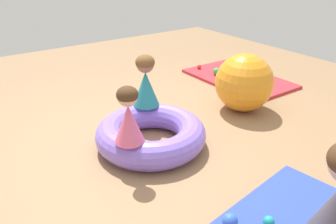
{
  "coord_description": "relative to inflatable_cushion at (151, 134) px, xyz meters",
  "views": [
    {
      "loc": [
        2.51,
        -1.45,
        1.72
      ],
      "look_at": [
        0.08,
        0.25,
        0.31
      ],
      "focal_mm": 36.59,
      "sensor_mm": 36.0,
      "label": 1
    }
  ],
  "objects": [
    {
      "name": "ground_plane",
      "position": [
        -0.08,
        -0.05,
        -0.13
      ],
      "size": [
        8.0,
        8.0,
        0.0
      ],
      "primitive_type": "plane",
      "color": "#93704C"
    },
    {
      "name": "gym_mat_front",
      "position": [
        -0.84,
        2.04,
        -0.11
      ],
      "size": [
        1.51,
        0.92,
        0.04
      ],
      "primitive_type": "cube",
      "rotation": [
        0.0,
        0.0,
        -0.0
      ],
      "color": "red",
      "rests_on": "ground"
    },
    {
      "name": "inflatable_cushion",
      "position": [
        0.0,
        0.0,
        0.0
      ],
      "size": [
        1.05,
        1.05,
        0.26
      ],
      "primitive_type": "torus",
      "color": "#8466E0",
      "rests_on": "ground"
    },
    {
      "name": "child_in_teal",
      "position": [
        -0.35,
        0.17,
        0.39
      ],
      "size": [
        0.3,
        0.3,
        0.53
      ],
      "rotation": [
        0.0,
        0.0,
        3.05
      ],
      "color": "teal",
      "rests_on": "inflatable_cushion"
    },
    {
      "name": "child_in_pink",
      "position": [
        0.2,
        -0.33,
        0.37
      ],
      "size": [
        0.35,
        0.35,
        0.49
      ],
      "rotation": [
        0.0,
        0.0,
        5.7
      ],
      "color": "#E5608E",
      "rests_on": "inflatable_cushion"
    },
    {
      "name": "play_ball_green",
      "position": [
        -1.1,
        1.84,
        -0.04
      ],
      "size": [
        0.1,
        0.1,
        0.1
      ],
      "primitive_type": "sphere",
      "color": "green",
      "rests_on": "gym_mat_front"
    },
    {
      "name": "play_ball_pink",
      "position": [
        -0.32,
        1.75,
        -0.05
      ],
      "size": [
        0.09,
        0.09,
        0.09
      ],
      "primitive_type": "sphere",
      "color": "pink",
      "rests_on": "gym_mat_front"
    },
    {
      "name": "play_ball_orange",
      "position": [
        -0.7,
        1.84,
        -0.04
      ],
      "size": [
        0.11,
        0.11,
        0.11
      ],
      "primitive_type": "sphere",
      "color": "orange",
      "rests_on": "gym_mat_front"
    },
    {
      "name": "play_ball_blue",
      "position": [
        1.24,
        -0.17,
        -0.04
      ],
      "size": [
        0.11,
        0.11,
        0.11
      ],
      "primitive_type": "sphere",
      "color": "blue",
      "rests_on": "gym_mat_near_right"
    },
    {
      "name": "play_ball_red",
      "position": [
        -1.46,
        1.82,
        -0.06
      ],
      "size": [
        0.07,
        0.07,
        0.07
      ],
      "primitive_type": "sphere",
      "color": "red",
      "rests_on": "gym_mat_front"
    },
    {
      "name": "play_ball_teal",
      "position": [
        1.38,
        0.05,
        -0.05
      ],
      "size": [
        0.08,
        0.08,
        0.08
      ],
      "primitive_type": "sphere",
      "color": "teal",
      "rests_on": "gym_mat_near_right"
    },
    {
      "name": "exercise_ball_large",
      "position": [
        -0.09,
        1.33,
        0.2
      ],
      "size": [
        0.67,
        0.67,
        0.67
      ],
      "primitive_type": "sphere",
      "color": "orange",
      "rests_on": "ground"
    }
  ]
}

